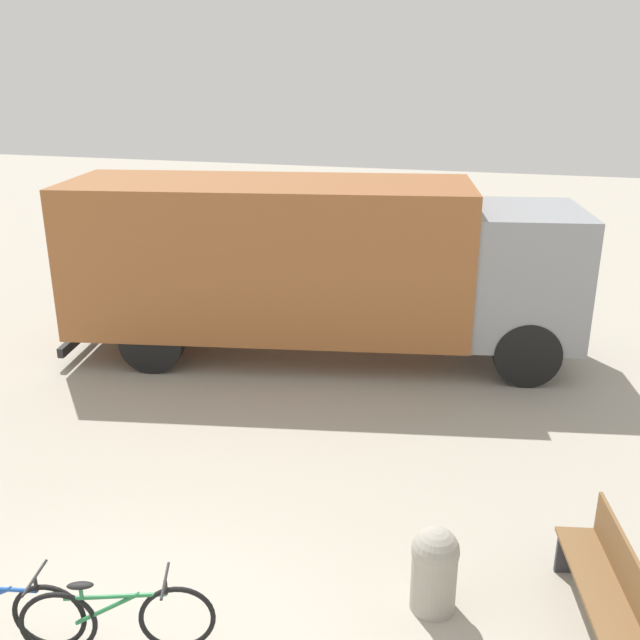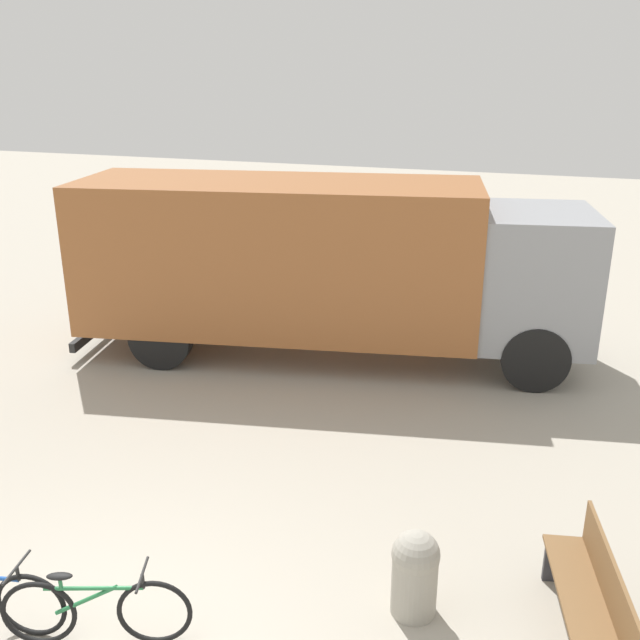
# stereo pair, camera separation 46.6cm
# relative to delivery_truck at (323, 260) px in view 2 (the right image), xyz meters

# --- Properties ---
(delivery_truck) EXTENTS (8.57, 3.59, 2.94)m
(delivery_truck) POSITION_rel_delivery_truck_xyz_m (0.00, 0.00, 0.00)
(delivery_truck) COLOR #99592D
(delivery_truck) RESTS_ON ground
(park_bench) EXTENTS (0.75, 1.87, 0.89)m
(park_bench) POSITION_rel_delivery_truck_xyz_m (4.20, -5.54, -1.16)
(park_bench) COLOR brown
(park_bench) RESTS_ON ground
(bicycle_far) EXTENTS (1.55, 0.63, 0.73)m
(bicycle_far) POSITION_rel_delivery_truck_xyz_m (0.20, -6.78, -1.31)
(bicycle_far) COLOR black
(bicycle_far) RESTS_ON ground
(bollard_near_bench) EXTENTS (0.44, 0.44, 0.84)m
(bollard_near_bench) POSITION_rel_delivery_truck_xyz_m (2.69, -5.55, -1.21)
(bollard_near_bench) COLOR #9E998C
(bollard_near_bench) RESTS_ON ground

